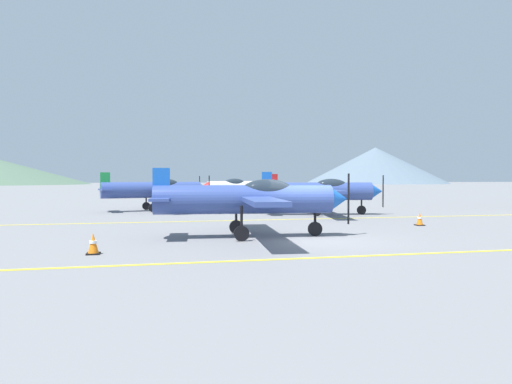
{
  "coord_description": "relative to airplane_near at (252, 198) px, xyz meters",
  "views": [
    {
      "loc": [
        -5.32,
        -14.83,
        2.1
      ],
      "look_at": [
        1.04,
        14.0,
        1.2
      ],
      "focal_mm": 32.06,
      "sensor_mm": 36.0,
      "label": 1
    }
  ],
  "objects": [
    {
      "name": "apron_line_near",
      "position": [
        1.99,
        -4.53,
        -1.38
      ],
      "size": [
        80.0,
        0.16,
        0.01
      ],
      "primitive_type": "cube",
      "color": "yellow",
      "rests_on": "ground_plane"
    },
    {
      "name": "traffic_cone_side",
      "position": [
        -5.02,
        -2.64,
        -1.09
      ],
      "size": [
        0.36,
        0.36,
        0.59
      ],
      "color": "black",
      "rests_on": "ground_plane"
    },
    {
      "name": "traffic_cone_front",
      "position": [
        8.1,
        2.29,
        -1.09
      ],
      "size": [
        0.36,
        0.36,
        0.59
      ],
      "color": "black",
      "rests_on": "ground_plane"
    },
    {
      "name": "apron_line_far",
      "position": [
        1.99,
        6.35,
        -1.38
      ],
      "size": [
        80.0,
        0.16,
        0.01
      ],
      "primitive_type": "cube",
      "color": "yellow",
      "rests_on": "ground_plane"
    },
    {
      "name": "airplane_near",
      "position": [
        0.0,
        0.0,
        0.0
      ],
      "size": [
        7.14,
        8.21,
        2.45
      ],
      "color": "#33478C",
      "rests_on": "ground_plane"
    },
    {
      "name": "airplane_mid",
      "position": [
        5.98,
        8.89,
        0.0
      ],
      "size": [
        7.17,
        8.2,
        2.45
      ],
      "color": "#33478C",
      "rests_on": "ground_plane"
    },
    {
      "name": "ground_plane",
      "position": [
        1.99,
        -1.0,
        -1.38
      ],
      "size": [
        400.0,
        400.0,
        0.0
      ],
      "primitive_type": "plane",
      "color": "slate"
    },
    {
      "name": "car_sedan",
      "position": [
        11.32,
        30.25,
        -0.54
      ],
      "size": [
        4.59,
        3.84,
        1.62
      ],
      "color": "black",
      "rests_on": "ground_plane"
    },
    {
      "name": "airplane_far",
      "position": [
        -3.27,
        14.21,
        0.0
      ],
      "size": [
        7.18,
        8.18,
        2.45
      ],
      "color": "#33478C",
      "rests_on": "ground_plane"
    },
    {
      "name": "airplane_back",
      "position": [
        3.63,
        21.66,
        0.0
      ],
      "size": [
        7.18,
        8.18,
        2.45
      ],
      "color": "silver",
      "rests_on": "ground_plane"
    },
    {
      "name": "hill_centerleft",
      "position": [
        79.94,
        147.0,
        5.61
      ],
      "size": [
        54.3,
        54.3,
        13.98
      ],
      "primitive_type": "cone",
      "color": "slate",
      "rests_on": "ground_plane"
    }
  ]
}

